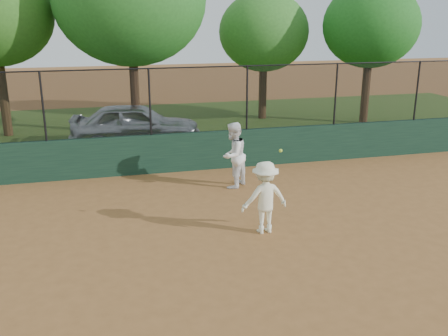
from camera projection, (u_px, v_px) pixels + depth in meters
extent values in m
plane|color=#9B6232|center=(212.00, 260.00, 9.95)|extent=(80.00, 80.00, 0.00)
cube|color=#1A3927|center=(168.00, 153.00, 15.32)|extent=(26.00, 0.20, 1.20)
cube|color=#2E4917|center=(149.00, 130.00, 21.06)|extent=(36.00, 12.00, 0.01)
imported|color=#AAAEB4|center=(136.00, 125.00, 18.28)|extent=(4.89, 2.49, 1.60)
imported|color=white|center=(233.00, 155.00, 13.89)|extent=(1.13, 1.13, 1.85)
imported|color=white|center=(265.00, 197.00, 11.00)|extent=(1.09, 0.67, 1.64)
sphere|color=#AFDC31|center=(281.00, 151.00, 10.46)|extent=(0.08, 0.08, 0.08)
cube|color=black|center=(167.00, 101.00, 14.85)|extent=(26.00, 0.02, 2.00)
cylinder|color=black|center=(166.00, 68.00, 14.56)|extent=(26.00, 0.04, 0.04)
cylinder|color=black|center=(43.00, 106.00, 14.03)|extent=(0.06, 0.06, 2.00)
cylinder|color=black|center=(150.00, 102.00, 14.73)|extent=(0.06, 0.06, 2.00)
cylinder|color=black|center=(247.00, 98.00, 15.44)|extent=(0.06, 0.06, 2.00)
cylinder|color=black|center=(336.00, 94.00, 16.14)|extent=(0.06, 0.06, 2.00)
cylinder|color=black|center=(417.00, 91.00, 16.85)|extent=(0.06, 0.06, 2.00)
cylinder|color=#473118|center=(4.00, 99.00, 19.68)|extent=(0.36, 0.36, 2.93)
cylinder|color=#432B18|center=(135.00, 98.00, 19.92)|extent=(0.36, 0.36, 2.97)
cylinder|color=#412A15|center=(263.00, 93.00, 23.05)|extent=(0.36, 0.36, 2.35)
ellipsoid|color=#306C23|center=(264.00, 32.00, 22.24)|extent=(4.06, 3.69, 3.50)
cylinder|color=#4A2F1A|center=(365.00, 94.00, 22.02)|extent=(0.36, 0.36, 2.62)
ellipsoid|color=#1D5E1A|center=(371.00, 25.00, 21.16)|extent=(4.17, 3.79, 3.60)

